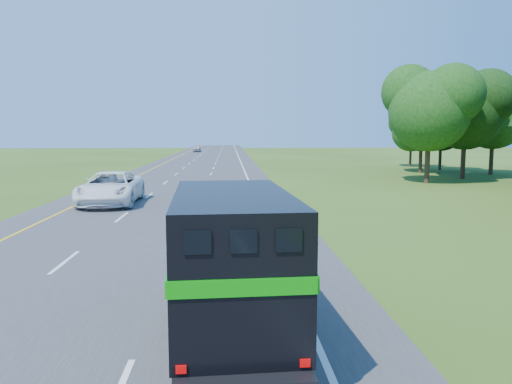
% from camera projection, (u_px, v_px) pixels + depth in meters
% --- Properties ---
extents(road, '(15.00, 260.00, 0.04)m').
position_uv_depth(road, '(189.00, 179.00, 46.62)').
color(road, '#38383A').
rests_on(road, ground).
extents(lane_markings, '(11.15, 260.00, 0.01)m').
position_uv_depth(lane_markings, '(189.00, 179.00, 46.61)').
color(lane_markings, yellow).
rests_on(lane_markings, road).
extents(horse_truck, '(2.61, 7.25, 3.16)m').
position_uv_depth(horse_truck, '(231.00, 259.00, 10.47)').
color(horse_truck, black).
rests_on(horse_truck, road).
extents(white_suv, '(3.44, 7.14, 1.96)m').
position_uv_depth(white_suv, '(111.00, 188.00, 30.37)').
color(white_suv, white).
rests_on(white_suv, road).
extents(far_car, '(1.79, 4.43, 1.51)m').
position_uv_depth(far_car, '(197.00, 149.00, 113.80)').
color(far_car, '#AFB0B6').
rests_on(far_car, road).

